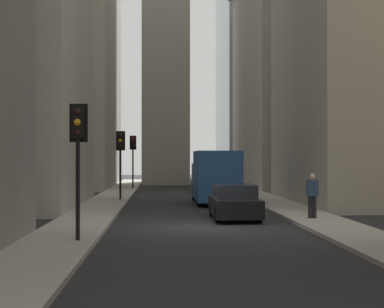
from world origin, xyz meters
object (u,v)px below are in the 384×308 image
at_px(traffic_light_foreground, 78,140).
at_px(traffic_light_far_junction, 120,149).
at_px(delivery_truck, 215,177).
at_px(traffic_light_midblock, 133,149).
at_px(sedan_black, 234,203).
at_px(pedestrian, 312,194).

relative_size(traffic_light_foreground, traffic_light_far_junction, 1.01).
distance_m(delivery_truck, traffic_light_foreground, 16.67).
height_order(traffic_light_midblock, traffic_light_far_junction, traffic_light_midblock).
distance_m(sedan_black, pedestrian, 3.13).
relative_size(delivery_truck, traffic_light_foreground, 1.66).
relative_size(sedan_black, traffic_light_midblock, 1.05).
distance_m(sedan_black, traffic_light_far_junction, 11.63).
height_order(delivery_truck, sedan_black, delivery_truck).
xyz_separation_m(traffic_light_far_junction, pedestrian, (-11.17, -8.16, -1.89)).
relative_size(sedan_black, pedestrian, 2.48).
relative_size(traffic_light_far_junction, pedestrian, 2.22).
bearing_deg(pedestrian, delivery_truck, 16.62).
height_order(delivery_truck, pedestrian, delivery_truck).
xyz_separation_m(delivery_truck, sedan_black, (-8.73, 0.00, -0.80)).
bearing_deg(sedan_black, traffic_light_foreground, 142.83).
relative_size(delivery_truck, sedan_black, 1.50).
bearing_deg(traffic_light_midblock, traffic_light_far_junction, 179.64).
distance_m(sedan_black, traffic_light_midblock, 24.26).
relative_size(delivery_truck, traffic_light_far_junction, 1.67).
distance_m(delivery_truck, sedan_black, 8.76).
xyz_separation_m(delivery_truck, pedestrian, (-9.77, -2.92, -0.37)).
relative_size(sedan_black, traffic_light_far_junction, 1.11).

